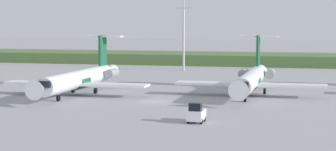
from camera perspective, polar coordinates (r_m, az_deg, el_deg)
name	(u,v)px	position (r m, az deg, el deg)	size (l,w,h in m)	color
ground_plane	(196,81)	(114.57, 2.65, -0.52)	(500.00, 500.00, 0.00)	#939399
grass_berm	(230,59)	(160.03, 5.92, 1.59)	(320.00, 20.00, 2.78)	#4C6B38
regional_jet_second	(80,78)	(94.20, -8.39, -0.27)	(22.81, 31.00, 9.00)	silver
regional_jet_third	(251,79)	(93.44, 7.92, -0.31)	(22.81, 31.00, 9.00)	silver
antenna_mast	(184,31)	(138.55, 1.50, 4.27)	(4.40, 0.50, 22.02)	#B2B2B7
baggage_tug	(196,114)	(67.97, 2.70, -3.64)	(1.72, 3.20, 2.30)	silver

